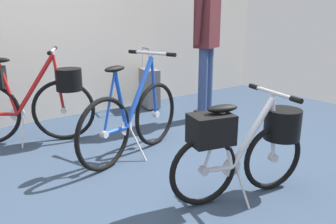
{
  "coord_description": "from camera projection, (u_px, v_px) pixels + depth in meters",
  "views": [
    {
      "loc": [
        -1.34,
        -1.79,
        1.26
      ],
      "look_at": [
        0.16,
        0.21,
        0.55
      ],
      "focal_mm": 36.96,
      "sensor_mm": 36.0,
      "label": 1
    }
  ],
  "objects": [
    {
      "name": "ground_plane",
      "position": [
        167.0,
        195.0,
        2.5
      ],
      "size": [
        7.04,
        7.04,
        0.0
      ],
      "primitive_type": "plane",
      "color": "#2D3D51"
    },
    {
      "name": "back_wall",
      "position": [
        42.0,
        10.0,
        4.01
      ],
      "size": [
        7.04,
        0.1,
        2.61
      ],
      "primitive_type": "cube",
      "color": "silver",
      "rests_on": "ground_plane"
    },
    {
      "name": "folding_bike_foreground",
      "position": [
        247.0,
        142.0,
        2.39
      ],
      "size": [
        1.05,
        0.52,
        0.76
      ],
      "color": "black",
      "rests_on": "ground_plane"
    },
    {
      "name": "display_bike_left",
      "position": [
        132.0,
        119.0,
        3.1
      ],
      "size": [
        1.28,
        0.59,
        0.93
      ],
      "color": "black",
      "rests_on": "ground_plane"
    },
    {
      "name": "display_bike_right",
      "position": [
        30.0,
        96.0,
        3.42
      ],
      "size": [
        1.24,
        0.69,
        0.94
      ],
      "color": "black",
      "rests_on": "ground_plane"
    },
    {
      "name": "visitor_near_wall",
      "position": [
        207.0,
        32.0,
        4.04
      ],
      "size": [
        0.49,
        0.36,
        1.81
      ],
      "color": "navy",
      "rests_on": "ground_plane"
    },
    {
      "name": "rolling_suitcase",
      "position": [
        149.0,
        88.0,
        4.76
      ],
      "size": [
        0.26,
        0.39,
        0.83
      ],
      "color": "slate",
      "rests_on": "ground_plane"
    }
  ]
}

